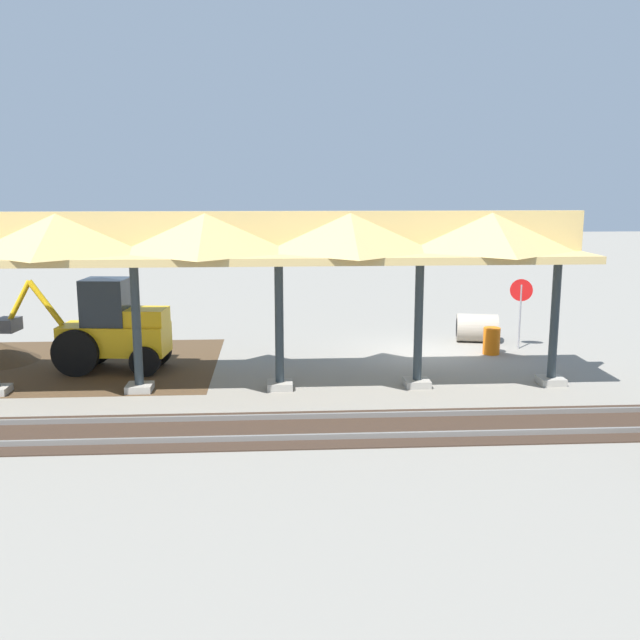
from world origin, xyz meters
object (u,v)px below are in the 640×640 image
object	(u,v)px
stop_sign	(521,299)
concrete_pipe	(477,328)
backhoe	(110,330)
traffic_barrel	(491,341)

from	to	relation	value
stop_sign	concrete_pipe	xyz separation A→B (m)	(1.14, -1.20, -1.25)
stop_sign	backhoe	bearing A→B (deg)	8.63
stop_sign	concrete_pipe	bearing A→B (deg)	-46.52
stop_sign	traffic_barrel	world-z (taller)	stop_sign
stop_sign	traffic_barrel	xyz separation A→B (m)	(1.18, 0.71, -1.30)
backhoe	traffic_barrel	distance (m)	12.34
backhoe	traffic_barrel	world-z (taller)	backhoe
backhoe	traffic_barrel	xyz separation A→B (m)	(-12.24, -1.33, -0.82)
concrete_pipe	traffic_barrel	world-z (taller)	concrete_pipe
stop_sign	concrete_pipe	world-z (taller)	stop_sign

